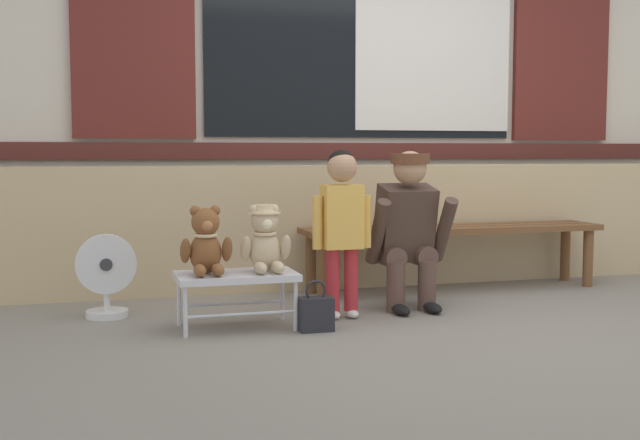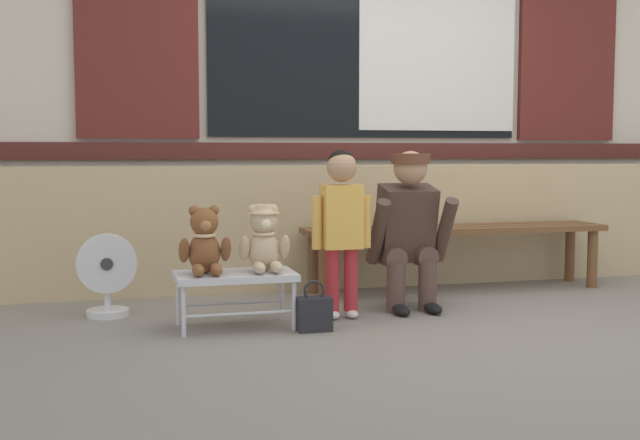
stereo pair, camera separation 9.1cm
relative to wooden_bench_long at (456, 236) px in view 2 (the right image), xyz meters
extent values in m
plane|color=gray|center=(-0.38, -1.06, -0.37)|extent=(60.00, 60.00, 0.00)
cube|color=tan|center=(-0.38, 0.37, 0.05)|extent=(7.48, 0.25, 0.85)
cube|color=beige|center=(-0.38, 0.89, 1.39)|extent=(7.63, 0.20, 3.52)
cube|color=#56231E|center=(-0.38, 0.77, 0.58)|extent=(7.02, 0.04, 0.12)
cube|color=black|center=(-0.38, 0.78, 1.38)|extent=(2.40, 0.03, 1.40)
cube|color=silver|center=(0.18, 0.76, 1.38)|extent=(1.27, 0.02, 1.29)
cube|color=maroon|center=(-2.06, 0.77, 1.38)|extent=(0.84, 0.05, 1.43)
cube|color=maroon|center=(1.30, 0.77, 1.38)|extent=(0.84, 0.05, 1.43)
cube|color=brown|center=(0.00, -0.14, 0.05)|extent=(2.10, 0.11, 0.04)
cube|color=brown|center=(0.00, 0.00, 0.05)|extent=(2.10, 0.11, 0.04)
cube|color=brown|center=(0.00, 0.14, 0.05)|extent=(2.10, 0.11, 0.04)
cylinder|color=brown|center=(-0.97, -0.14, -0.17)|extent=(0.07, 0.07, 0.40)
cylinder|color=brown|center=(-0.97, 0.14, -0.17)|extent=(0.07, 0.07, 0.40)
cylinder|color=brown|center=(0.97, -0.14, -0.17)|extent=(0.07, 0.07, 0.40)
cylinder|color=brown|center=(0.97, 0.14, -0.17)|extent=(0.07, 0.07, 0.40)
cube|color=silver|center=(-1.64, -0.77, -0.09)|extent=(0.64, 0.36, 0.04)
cylinder|color=silver|center=(-1.93, -0.92, -0.24)|extent=(0.02, 0.02, 0.26)
cylinder|color=silver|center=(-1.93, -0.62, -0.24)|extent=(0.02, 0.02, 0.26)
cylinder|color=silver|center=(-1.35, -0.92, -0.24)|extent=(0.02, 0.02, 0.26)
cylinder|color=silver|center=(-1.35, -0.62, -0.24)|extent=(0.02, 0.02, 0.26)
cylinder|color=silver|center=(-1.64, -0.92, -0.27)|extent=(0.58, 0.02, 0.02)
cylinder|color=silver|center=(-1.64, -0.62, -0.27)|extent=(0.58, 0.02, 0.02)
ellipsoid|color=brown|center=(-1.80, -0.75, 0.04)|extent=(0.17, 0.14, 0.22)
sphere|color=brown|center=(-1.80, -0.76, 0.20)|extent=(0.15, 0.15, 0.15)
sphere|color=#AE6E42|center=(-1.80, -0.81, 0.19)|extent=(0.06, 0.06, 0.06)
sphere|color=brown|center=(-1.85, -0.75, 0.26)|extent=(0.06, 0.06, 0.06)
ellipsoid|color=brown|center=(-1.91, -0.78, 0.06)|extent=(0.06, 0.11, 0.16)
ellipsoid|color=brown|center=(-1.84, -0.86, -0.04)|extent=(0.06, 0.15, 0.06)
sphere|color=brown|center=(-1.74, -0.75, 0.26)|extent=(0.06, 0.06, 0.06)
ellipsoid|color=brown|center=(-1.69, -0.78, 0.06)|extent=(0.06, 0.11, 0.16)
ellipsoid|color=brown|center=(-1.75, -0.86, -0.04)|extent=(0.06, 0.15, 0.06)
torus|color=beige|center=(-1.80, -0.75, 0.13)|extent=(0.13, 0.13, 0.02)
ellipsoid|color=#CCB289|center=(-1.48, -0.75, 0.04)|extent=(0.17, 0.14, 0.22)
sphere|color=#CCB289|center=(-1.48, -0.76, 0.20)|extent=(0.15, 0.15, 0.15)
sphere|color=#FFEEBB|center=(-1.48, -0.81, 0.19)|extent=(0.06, 0.06, 0.06)
sphere|color=#CCB289|center=(-1.53, -0.75, 0.26)|extent=(0.06, 0.06, 0.06)
ellipsoid|color=#CCB289|center=(-1.59, -0.78, 0.06)|extent=(0.06, 0.11, 0.16)
ellipsoid|color=#CCB289|center=(-1.52, -0.86, -0.04)|extent=(0.06, 0.15, 0.06)
sphere|color=#CCB289|center=(-1.42, -0.75, 0.26)|extent=(0.06, 0.06, 0.06)
ellipsoid|color=#CCB289|center=(-1.37, -0.78, 0.06)|extent=(0.06, 0.11, 0.16)
ellipsoid|color=#CCB289|center=(-1.43, -0.86, -0.04)|extent=(0.06, 0.15, 0.06)
torus|color=beige|center=(-1.48, -0.75, 0.13)|extent=(0.13, 0.13, 0.02)
cylinder|color=beige|center=(-1.48, -0.75, 0.24)|extent=(0.17, 0.17, 0.01)
cylinder|color=beige|center=(-1.48, -0.75, 0.27)|extent=(0.10, 0.10, 0.04)
cylinder|color=#B7282D|center=(-1.07, -0.68, -0.15)|extent=(0.08, 0.08, 0.36)
ellipsoid|color=silver|center=(-1.07, -0.70, -0.35)|extent=(0.07, 0.12, 0.05)
cylinder|color=#B7282D|center=(-0.96, -0.68, -0.15)|extent=(0.08, 0.08, 0.36)
ellipsoid|color=silver|center=(-0.96, -0.70, -0.35)|extent=(0.07, 0.12, 0.05)
cube|color=#EAB24C|center=(-1.01, -0.68, 0.21)|extent=(0.22, 0.15, 0.36)
cylinder|color=#EAB24C|center=(-1.16, -0.68, 0.18)|extent=(0.06, 0.06, 0.30)
cylinder|color=#EAB24C|center=(-0.87, -0.68, 0.18)|extent=(0.06, 0.06, 0.30)
sphere|color=tan|center=(-1.01, -0.68, 0.49)|extent=(0.17, 0.17, 0.17)
sphere|color=black|center=(-1.01, -0.66, 0.51)|extent=(0.16, 0.16, 0.16)
cylinder|color=brown|center=(-0.66, -0.61, -0.22)|extent=(0.11, 0.11, 0.30)
cylinder|color=brown|center=(-0.66, -0.47, -0.05)|extent=(0.13, 0.32, 0.13)
ellipsoid|color=black|center=(-0.66, -0.69, -0.34)|extent=(0.09, 0.20, 0.06)
cylinder|color=brown|center=(-0.46, -0.61, -0.22)|extent=(0.11, 0.11, 0.30)
cylinder|color=brown|center=(-0.46, -0.47, -0.05)|extent=(0.13, 0.32, 0.13)
ellipsoid|color=black|center=(-0.46, -0.69, -0.34)|extent=(0.09, 0.20, 0.06)
cube|color=#473328|center=(-0.56, -0.50, 0.15)|extent=(0.32, 0.30, 0.47)
cylinder|color=#473328|center=(-0.77, -0.60, 0.11)|extent=(0.08, 0.28, 0.40)
cylinder|color=#473328|center=(-0.35, -0.60, 0.11)|extent=(0.08, 0.28, 0.40)
sphere|color=tan|center=(-0.56, -0.57, 0.48)|extent=(0.20, 0.20, 0.20)
cylinder|color=brown|center=(-0.56, -0.57, 0.53)|extent=(0.23, 0.23, 0.06)
cube|color=brown|center=(-0.37, -0.41, 0.01)|extent=(0.10, 0.22, 0.16)
cube|color=#232328|center=(-1.25, -0.95, -0.28)|extent=(0.18, 0.11, 0.18)
torus|color=#232328|center=(-1.25, -0.95, -0.16)|extent=(0.11, 0.01, 0.11)
cylinder|color=silver|center=(-2.30, -0.28, -0.35)|extent=(0.24, 0.24, 0.04)
cylinder|color=silver|center=(-2.30, -0.28, -0.28)|extent=(0.04, 0.04, 0.10)
cylinder|color=silver|center=(-2.30, -0.30, -0.06)|extent=(0.34, 0.06, 0.34)
cylinder|color=#333338|center=(-2.30, -0.30, -0.06)|extent=(0.07, 0.08, 0.07)
camera|label=1|loc=(-2.39, -4.97, 0.58)|focal=45.05mm
camera|label=2|loc=(-2.30, -5.00, 0.58)|focal=45.05mm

